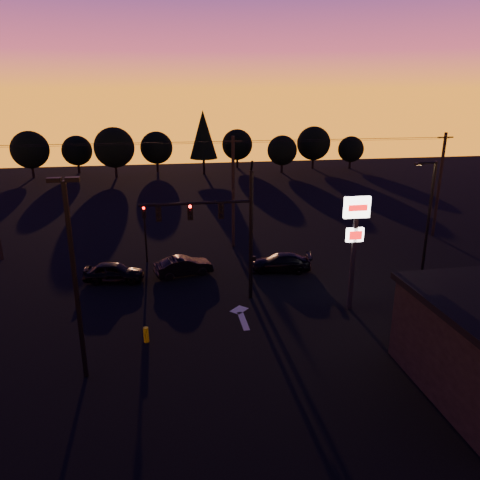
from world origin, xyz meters
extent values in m
plane|color=black|center=(0.00, 0.00, 0.00)|extent=(120.00, 120.00, 0.00)
cube|color=beige|center=(0.50, 1.00, 0.01)|extent=(0.35, 2.20, 0.01)
cube|color=beige|center=(0.50, 2.40, 0.01)|extent=(1.20, 1.20, 0.01)
cylinder|color=black|center=(1.50, 4.00, 4.00)|extent=(0.24, 0.24, 8.00)
cylinder|color=black|center=(1.50, 4.00, 8.20)|extent=(0.14, 0.52, 0.76)
cylinder|color=black|center=(-1.75, 4.00, 6.20)|extent=(6.50, 0.16, 0.16)
cube|color=black|center=(-0.30, 4.00, 5.70)|extent=(0.32, 0.22, 0.95)
sphere|color=black|center=(-0.30, 3.87, 6.05)|extent=(0.18, 0.18, 0.18)
sphere|color=black|center=(-0.30, 3.87, 5.75)|extent=(0.18, 0.18, 0.18)
sphere|color=black|center=(-0.30, 3.87, 5.45)|extent=(0.18, 0.18, 0.18)
cube|color=black|center=(-2.10, 4.00, 5.70)|extent=(0.32, 0.22, 0.95)
sphere|color=#FF0705|center=(-2.10, 3.87, 6.05)|extent=(0.18, 0.18, 0.18)
sphere|color=black|center=(-2.10, 3.87, 5.75)|extent=(0.18, 0.18, 0.18)
sphere|color=black|center=(-2.10, 3.87, 5.45)|extent=(0.18, 0.18, 0.18)
cube|color=black|center=(-3.90, 4.00, 5.70)|extent=(0.32, 0.22, 0.95)
sphere|color=black|center=(-3.90, 3.87, 6.05)|extent=(0.18, 0.18, 0.18)
sphere|color=black|center=(-3.90, 3.87, 5.75)|extent=(0.18, 0.18, 0.18)
sphere|color=black|center=(-3.90, 3.87, 5.45)|extent=(0.18, 0.18, 0.18)
cube|color=black|center=(1.68, 4.00, 2.60)|extent=(0.22, 0.18, 0.28)
cylinder|color=black|center=(-5.00, 11.50, 1.80)|extent=(0.14, 0.14, 3.60)
cube|color=black|center=(-5.00, 11.50, 3.90)|extent=(0.30, 0.20, 0.90)
sphere|color=#FF0705|center=(-5.00, 11.38, 4.22)|extent=(0.18, 0.18, 0.18)
sphere|color=black|center=(-5.00, 11.38, 3.94)|extent=(0.18, 0.18, 0.18)
sphere|color=black|center=(-5.00, 11.38, 3.66)|extent=(0.18, 0.18, 0.18)
cube|color=black|center=(-7.50, -3.00, 4.50)|extent=(0.18, 0.18, 9.00)
cube|color=black|center=(-7.85, -3.00, 9.05)|extent=(0.55, 0.30, 0.18)
cube|color=black|center=(-7.15, -3.00, 9.05)|extent=(0.55, 0.30, 0.18)
cube|color=black|center=(7.00, 1.50, 3.20)|extent=(0.22, 0.22, 6.40)
cube|color=white|center=(7.00, 1.50, 6.20)|extent=(1.50, 0.25, 1.20)
cube|color=red|center=(7.00, 1.36, 6.20)|extent=(1.10, 0.02, 0.35)
cube|color=white|center=(7.00, 1.50, 4.60)|extent=(1.00, 0.22, 0.80)
cube|color=red|center=(7.00, 1.37, 4.60)|extent=(0.75, 0.02, 0.50)
cylinder|color=black|center=(14.00, 5.50, 4.00)|extent=(0.20, 0.20, 8.00)
cylinder|color=black|center=(13.40, 5.50, 7.90)|extent=(1.20, 0.14, 0.14)
cube|color=black|center=(12.80, 5.50, 7.85)|extent=(0.50, 0.22, 0.14)
plane|color=#FFB759|center=(12.80, 5.50, 7.77)|extent=(0.35, 0.35, 0.00)
cylinder|color=black|center=(2.00, 14.00, 4.50)|extent=(0.26, 0.26, 9.00)
cube|color=black|center=(2.00, 14.00, 8.60)|extent=(1.40, 0.10, 0.10)
cylinder|color=black|center=(20.00, 14.00, 4.50)|extent=(0.26, 0.26, 9.00)
cube|color=black|center=(20.00, 14.00, 8.60)|extent=(1.40, 0.10, 0.10)
cylinder|color=black|center=(-7.00, 13.40, 8.55)|extent=(18.00, 0.02, 0.02)
cylinder|color=black|center=(-7.00, 14.00, 8.60)|extent=(18.00, 0.02, 0.02)
cylinder|color=black|center=(-7.00, 14.60, 8.55)|extent=(18.00, 0.02, 0.02)
cylinder|color=black|center=(11.00, 13.40, 8.55)|extent=(18.00, 0.02, 0.02)
cylinder|color=black|center=(11.00, 14.00, 8.60)|extent=(18.00, 0.02, 0.02)
cylinder|color=black|center=(11.00, 14.60, 8.55)|extent=(18.00, 0.02, 0.02)
cube|color=black|center=(9.00, -3.48, 1.40)|extent=(2.20, 0.05, 1.60)
cylinder|color=#B9B404|center=(-4.84, -0.38, 0.41)|extent=(0.27, 0.27, 0.82)
cylinder|color=black|center=(-22.00, 50.00, 0.81)|extent=(0.36, 0.36, 1.62)
sphere|color=black|center=(-22.00, 50.00, 4.06)|extent=(5.36, 5.36, 5.36)
cylinder|color=black|center=(-16.00, 53.00, 0.69)|extent=(0.36, 0.36, 1.38)
sphere|color=black|center=(-16.00, 53.00, 3.44)|extent=(4.54, 4.54, 4.54)
cylinder|color=black|center=(-10.00, 48.00, 0.88)|extent=(0.36, 0.36, 1.75)
sphere|color=black|center=(-10.00, 48.00, 4.38)|extent=(5.77, 5.78, 5.78)
cylinder|color=black|center=(-4.00, 52.00, 0.75)|extent=(0.36, 0.36, 1.50)
sphere|color=black|center=(-4.00, 52.00, 3.75)|extent=(4.95, 4.95, 4.95)
cylinder|color=black|center=(3.00, 49.00, 1.19)|extent=(0.36, 0.36, 2.38)
cone|color=black|center=(3.00, 49.00, 5.94)|extent=(4.18, 4.18, 7.12)
cylinder|color=black|center=(9.00, 54.00, 0.75)|extent=(0.36, 0.36, 1.50)
sphere|color=black|center=(9.00, 54.00, 3.75)|extent=(4.95, 4.95, 4.95)
cylinder|color=black|center=(15.00, 48.00, 0.69)|extent=(0.36, 0.36, 1.38)
sphere|color=black|center=(15.00, 48.00, 3.44)|extent=(4.54, 4.54, 4.54)
cylinder|color=black|center=(21.00, 51.00, 0.81)|extent=(0.36, 0.36, 1.62)
sphere|color=black|center=(21.00, 51.00, 4.06)|extent=(5.36, 5.36, 5.36)
cylinder|color=black|center=(27.00, 50.00, 0.62)|extent=(0.36, 0.36, 1.25)
sphere|color=black|center=(27.00, 50.00, 3.12)|extent=(4.12, 4.12, 4.12)
imported|color=black|center=(-7.11, 8.06, 0.68)|extent=(4.22, 2.23, 1.37)
imported|color=black|center=(-2.41, 8.44, 0.66)|extent=(4.25, 2.33, 1.33)
imported|color=black|center=(4.47, 8.07, 0.63)|extent=(4.62, 2.53, 1.27)
imported|color=black|center=(9.34, -3.99, 0.65)|extent=(2.74, 4.92, 1.30)
camera|label=1|loc=(-3.71, -22.27, 12.49)|focal=35.00mm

